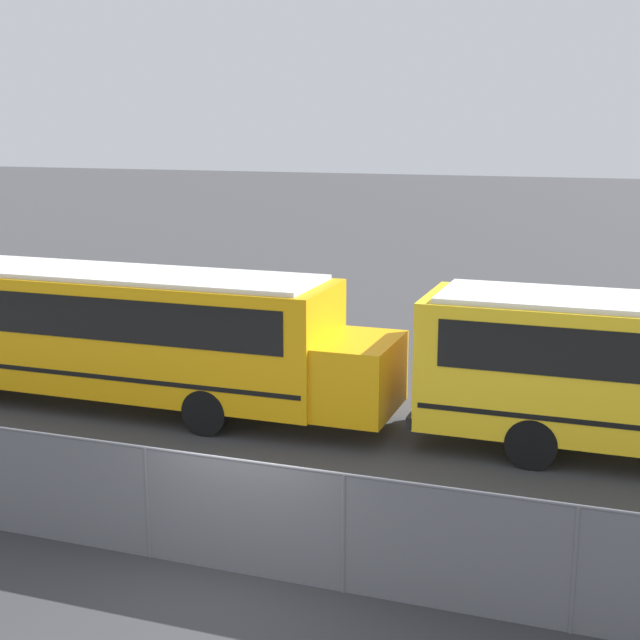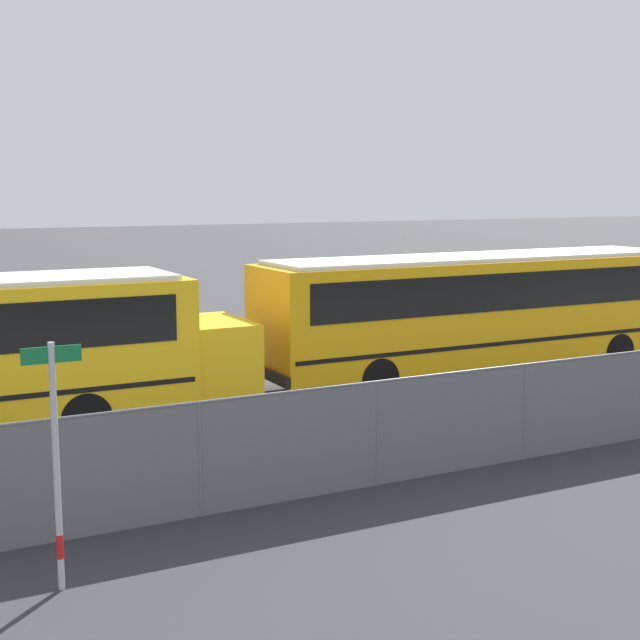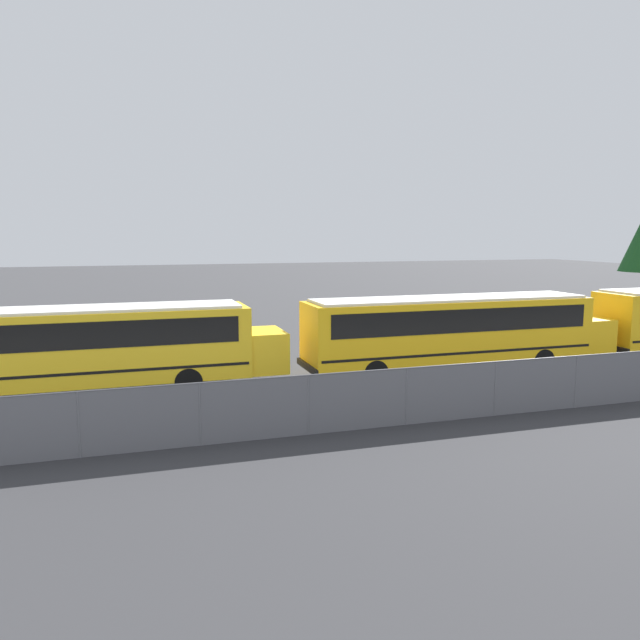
% 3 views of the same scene
% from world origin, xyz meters
% --- Properties ---
extents(school_bus_4, '(13.64, 2.58, 3.15)m').
position_xyz_m(school_bus_4, '(7.51, 6.66, 1.87)').
color(school_bus_4, yellow).
rests_on(school_bus_4, ground_plane).
extents(school_bus_5, '(13.64, 2.58, 3.15)m').
position_xyz_m(school_bus_5, '(21.88, 5.95, 1.87)').
color(school_bus_5, yellow).
rests_on(school_bus_5, ground_plane).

